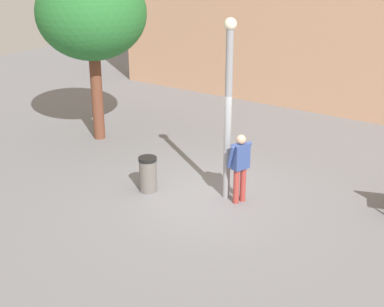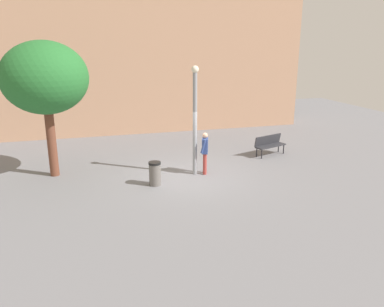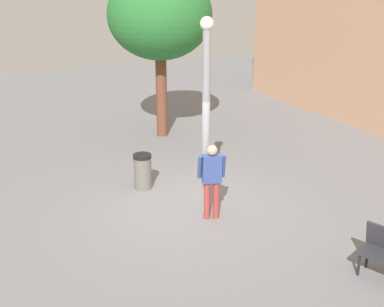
{
  "view_description": "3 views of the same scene",
  "coord_description": "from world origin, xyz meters",
  "px_view_note": "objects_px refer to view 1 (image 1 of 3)",
  "views": [
    {
      "loc": [
        6.18,
        -9.95,
        5.79
      ],
      "look_at": [
        -0.41,
        -0.21,
        1.09
      ],
      "focal_mm": 50.73,
      "sensor_mm": 36.0,
      "label": 1
    },
    {
      "loc": [
        -3.67,
        -13.51,
        4.99
      ],
      "look_at": [
        0.27,
        0.5,
        0.76
      ],
      "focal_mm": 35.5,
      "sensor_mm": 36.0,
      "label": 2
    },
    {
      "loc": [
        9.14,
        -4.68,
        5.09
      ],
      "look_at": [
        -0.33,
        0.19,
        1.14
      ],
      "focal_mm": 46.79,
      "sensor_mm": 36.0,
      "label": 3
    }
  ],
  "objects_px": {
    "lamppost": "(228,103)",
    "trash_bin": "(148,174)",
    "person_by_lamppost": "(240,164)",
    "plaza_tree": "(92,14)"
  },
  "relations": [
    {
      "from": "person_by_lamppost",
      "to": "trash_bin",
      "type": "xyz_separation_m",
      "value": [
        -2.13,
        -0.73,
        -0.52
      ]
    },
    {
      "from": "person_by_lamppost",
      "to": "trash_bin",
      "type": "height_order",
      "value": "person_by_lamppost"
    },
    {
      "from": "lamppost",
      "to": "plaza_tree",
      "type": "height_order",
      "value": "plaza_tree"
    },
    {
      "from": "lamppost",
      "to": "trash_bin",
      "type": "bearing_deg",
      "value": -155.62
    },
    {
      "from": "plaza_tree",
      "to": "trash_bin",
      "type": "relative_size",
      "value": 5.81
    },
    {
      "from": "lamppost",
      "to": "trash_bin",
      "type": "relative_size",
      "value": 4.78
    },
    {
      "from": "lamppost",
      "to": "plaza_tree",
      "type": "xyz_separation_m",
      "value": [
        -5.35,
        1.34,
        1.43
      ]
    },
    {
      "from": "lamppost",
      "to": "trash_bin",
      "type": "xyz_separation_m",
      "value": [
        -1.74,
        -0.79,
        -1.88
      ]
    },
    {
      "from": "lamppost",
      "to": "person_by_lamppost",
      "type": "relative_size",
      "value": 2.53
    },
    {
      "from": "person_by_lamppost",
      "to": "lamppost",
      "type": "bearing_deg",
      "value": 170.99
    }
  ]
}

